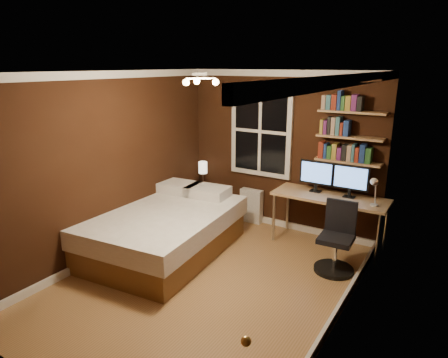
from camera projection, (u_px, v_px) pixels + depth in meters
The scene contains 24 objects.
floor at pixel (207, 281), 4.94m from camera, with size 4.20×4.20×0.00m, color olive.
wall_back at pixel (281, 152), 6.30m from camera, with size 3.20×0.04×2.50m, color black.
wall_left at pixel (109, 166), 5.40m from camera, with size 0.04×4.20×2.50m, color black.
wall_right at pixel (346, 210), 3.78m from camera, with size 0.04×4.20×2.50m, color black.
ceiling at pixel (205, 72), 4.24m from camera, with size 3.20×4.20×0.02m, color white.
window at pixel (261, 131), 6.37m from camera, with size 1.06×0.06×1.46m, color silver.
door at pixel (274, 314), 2.58m from camera, with size 0.03×0.82×2.05m, color black, non-canonical shape.
door_knob at pixel (246, 341), 2.36m from camera, with size 0.06×0.06×0.06m, color gold.
ceiling_fixture at pixel (199, 82), 4.19m from camera, with size 0.44×0.44×0.18m, color beige, non-canonical shape.
bookshelf_lower at pixel (348, 162), 5.65m from camera, with size 0.92×0.22×0.03m, color #AC7B53.
books_row_lower at pixel (349, 153), 5.62m from camera, with size 0.66×0.16×0.23m, color maroon, non-canonical shape.
bookshelf_middle at pixel (350, 137), 5.56m from camera, with size 0.92×0.22×0.03m, color #AC7B53.
books_row_middle at pixel (351, 128), 5.52m from camera, with size 0.42×0.16×0.23m, color navy, non-canonical shape.
bookshelf_upper at pixel (352, 112), 5.46m from camera, with size 0.92×0.22×0.03m, color #AC7B53.
books_row_upper at pixel (353, 102), 5.42m from camera, with size 0.48×0.16×0.23m, color #275C28, non-canonical shape.
bed at pixel (164, 229), 5.65m from camera, with size 1.83×2.40×0.77m.
nightstand at pixel (203, 200), 7.06m from camera, with size 0.42×0.42×0.53m, color brown.
bedside_lamp at pixel (203, 174), 6.92m from camera, with size 0.15×0.15×0.43m, color silver, non-canonical shape.
radiator at pixel (251, 206), 6.72m from camera, with size 0.38×0.13×0.57m, color beige.
desk at pixel (330, 200), 5.72m from camera, with size 1.62×0.61×0.77m.
monitor_left at pixel (316, 176), 5.83m from camera, with size 0.50×0.12×0.47m, color black, non-canonical shape.
monitor_right at pixel (350, 181), 5.58m from camera, with size 0.50×0.12×0.47m, color black, non-canonical shape.
desk_lamp at pixel (374, 192), 5.17m from camera, with size 0.14×0.32×0.44m, color silver, non-canonical shape.
office_chair at pixel (336, 246), 5.11m from camera, with size 0.50×0.50×0.91m.
Camera 1 is at (2.50, -3.62, 2.58)m, focal length 32.00 mm.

